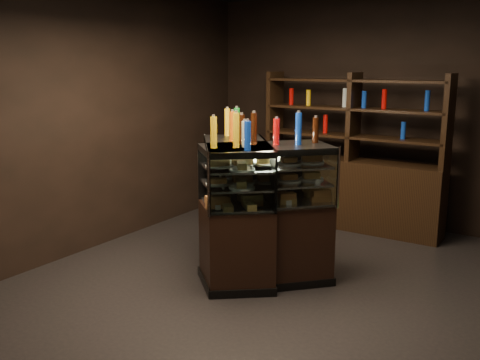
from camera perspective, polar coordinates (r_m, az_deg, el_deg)
name	(u,v)px	position (r m, az deg, el deg)	size (l,w,h in m)	color
ground	(297,284)	(5.35, 6.08, -10.95)	(5.00, 5.00, 0.00)	black
room_shell	(302,82)	(4.92, 6.60, 10.31)	(5.02, 5.02, 3.01)	black
display_case	(251,233)	(5.34, 1.17, -5.66)	(1.63, 1.37, 1.36)	black
food_display	(251,174)	(5.18, 1.19, 0.65)	(1.23, 1.00, 0.42)	#DA8B4E
bottles_top	(251,129)	(5.12, 1.23, 5.45)	(1.06, 0.86, 0.30)	#0F38B2
back_shelving	(351,182)	(7.07, 11.72, -0.17)	(2.35, 0.44, 2.00)	black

